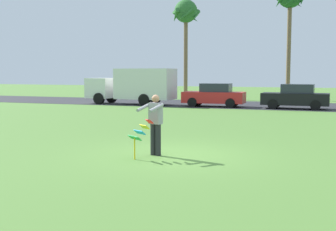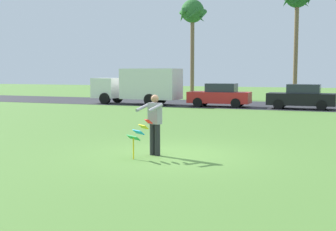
# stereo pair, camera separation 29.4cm
# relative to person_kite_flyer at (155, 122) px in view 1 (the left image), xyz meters

# --- Properties ---
(ground_plane) EXTENTS (120.00, 120.00, 0.00)m
(ground_plane) POSITION_rel_person_kite_flyer_xyz_m (0.39, 0.25, -0.95)
(ground_plane) COLOR #568438
(road_strip) EXTENTS (120.00, 8.00, 0.01)m
(road_strip) POSITION_rel_person_kite_flyer_xyz_m (0.39, 20.60, -0.95)
(road_strip) COLOR #2D2D33
(road_strip) RESTS_ON ground
(person_kite_flyer) EXTENTS (0.67, 0.75, 1.73)m
(person_kite_flyer) POSITION_rel_person_kite_flyer_xyz_m (0.00, 0.00, 0.00)
(person_kite_flyer) COLOR #26262B
(person_kite_flyer) RESTS_ON ground
(kite_held) EXTENTS (0.65, 0.73, 1.07)m
(kite_held) POSITION_rel_person_kite_flyer_xyz_m (-0.20, -0.62, -0.25)
(kite_held) COLOR red
(kite_held) RESTS_ON ground
(parked_truck_white_box) EXTENTS (6.76, 2.28, 2.62)m
(parked_truck_white_box) POSITION_rel_person_kite_flyer_xyz_m (-9.03, 18.20, 0.46)
(parked_truck_white_box) COLOR silver
(parked_truck_white_box) RESTS_ON ground
(parked_car_red) EXTENTS (4.26, 1.95, 1.60)m
(parked_car_red) POSITION_rel_person_kite_flyer_xyz_m (-3.06, 18.20, -0.18)
(parked_car_red) COLOR red
(parked_car_red) RESTS_ON ground
(parked_car_black) EXTENTS (4.21, 1.85, 1.60)m
(parked_car_black) POSITION_rel_person_kite_flyer_xyz_m (2.35, 18.20, -0.18)
(parked_car_black) COLOR black
(parked_car_black) RESTS_ON ground
(palm_tree_left_near) EXTENTS (2.58, 2.71, 8.95)m
(palm_tree_left_near) POSITION_rel_person_kite_flyer_xyz_m (-8.29, 27.71, 6.55)
(palm_tree_left_near) COLOR brown
(palm_tree_left_near) RESTS_ON ground
(palm_tree_right_near) EXTENTS (2.58, 2.71, 9.88)m
(palm_tree_right_near) POSITION_rel_person_kite_flyer_xyz_m (0.86, 28.12, 7.40)
(palm_tree_right_near) COLOR brown
(palm_tree_right_near) RESTS_ON ground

